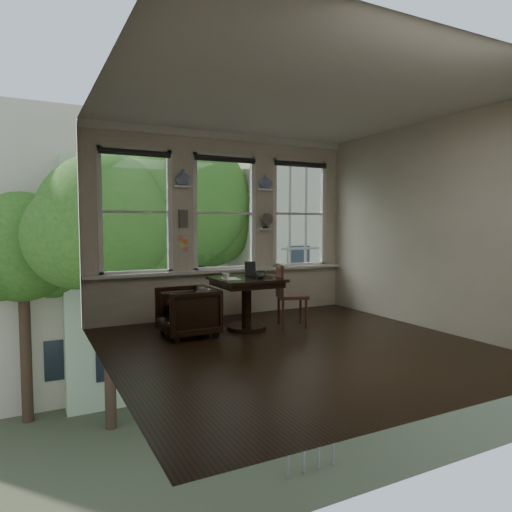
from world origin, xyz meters
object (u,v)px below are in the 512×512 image
table (246,304)px  armchair_left (188,312)px  side_chair_right (292,296)px  laptop (262,277)px  mug (226,276)px

table → armchair_left: bearing=179.7°
table → armchair_left: (-0.88, 0.00, -0.04)m
table → side_chair_right: side_chair_right is taller
armchair_left → laptop: 1.15m
laptop → armchair_left: bearing=-168.9°
laptop → mug: bearing=-166.2°
armchair_left → mug: (0.52, -0.09, 0.46)m
armchair_left → mug: 0.70m
side_chair_right → laptop: 0.60m
table → side_chair_right: bearing=-8.7°
mug → side_chair_right: bearing=-1.0°
table → mug: 0.56m
armchair_left → mug: size_ratio=7.13×
table → laptop: 0.45m
armchair_left → side_chair_right: (1.58, -0.11, 0.12)m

